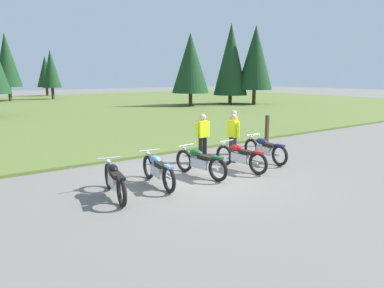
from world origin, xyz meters
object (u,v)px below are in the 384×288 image
(motorcycle_red, at_px, (240,156))
(rider_near_row_end, at_px, (203,135))
(motorcycle_navy, at_px, (265,149))
(motorcycle_british_green, at_px, (200,162))
(rider_in_hivis_vest, at_px, (234,130))
(rider_checking_bike, at_px, (233,135))
(motorcycle_sky_blue, at_px, (158,170))
(motorcycle_black, at_px, (115,180))
(trail_marker_post, at_px, (267,131))

(motorcycle_red, distance_m, rider_near_row_end, 1.61)
(motorcycle_navy, distance_m, rider_near_row_end, 2.22)
(motorcycle_british_green, xyz_separation_m, rider_in_hivis_vest, (2.79, 1.66, 0.51))
(rider_in_hivis_vest, distance_m, rider_checking_bike, 1.22)
(rider_in_hivis_vest, bearing_deg, rider_near_row_end, -168.56)
(motorcycle_sky_blue, distance_m, rider_near_row_end, 2.90)
(rider_in_hivis_vest, relative_size, rider_near_row_end, 1.00)
(motorcycle_black, height_order, motorcycle_red, same)
(rider_in_hivis_vest, distance_m, trail_marker_post, 2.26)
(motorcycle_sky_blue, bearing_deg, motorcycle_british_green, 1.23)
(motorcycle_sky_blue, bearing_deg, motorcycle_navy, 2.91)
(motorcycle_navy, bearing_deg, motorcycle_british_green, -176.26)
(motorcycle_red, bearing_deg, motorcycle_black, -178.80)
(motorcycle_sky_blue, xyz_separation_m, rider_checking_bike, (3.40, 0.79, 0.51))
(motorcycle_black, relative_size, motorcycle_red, 0.99)
(motorcycle_sky_blue, bearing_deg, trail_marker_post, 17.80)
(trail_marker_post, bearing_deg, rider_checking_bike, -157.26)
(trail_marker_post, bearing_deg, motorcycle_navy, -138.34)
(motorcycle_black, distance_m, motorcycle_british_green, 2.78)
(rider_in_hivis_vest, xyz_separation_m, rider_checking_bike, (-0.83, -0.90, 0.00))
(motorcycle_black, xyz_separation_m, motorcycle_red, (4.23, 0.09, 0.00))
(rider_checking_bike, xyz_separation_m, rider_near_row_end, (-0.88, 0.55, 0.00))
(motorcycle_sky_blue, height_order, motorcycle_navy, same)
(motorcycle_black, distance_m, motorcycle_red, 4.23)
(motorcycle_british_green, height_order, motorcycle_red, same)
(motorcycle_black, bearing_deg, rider_checking_bike, 12.07)
(motorcycle_black, bearing_deg, motorcycle_navy, 4.42)
(rider_near_row_end, bearing_deg, motorcycle_sky_blue, -151.83)
(motorcycle_black, bearing_deg, motorcycle_sky_blue, 9.28)
(motorcycle_sky_blue, relative_size, rider_near_row_end, 1.26)
(rider_in_hivis_vest, bearing_deg, motorcycle_black, -161.02)
(motorcycle_black, distance_m, rider_in_hivis_vest, 5.90)
(motorcycle_sky_blue, bearing_deg, rider_in_hivis_vest, 21.84)
(motorcycle_red, relative_size, trail_marker_post, 1.60)
(rider_checking_bike, height_order, trail_marker_post, rider_checking_bike)
(motorcycle_black, bearing_deg, motorcycle_red, 1.20)
(motorcycle_red, xyz_separation_m, rider_checking_bike, (0.51, 0.92, 0.51))
(motorcycle_british_green, distance_m, rider_in_hivis_vest, 3.29)
(rider_near_row_end, bearing_deg, motorcycle_navy, -31.43)
(motorcycle_sky_blue, bearing_deg, rider_checking_bike, 13.15)
(motorcycle_navy, height_order, rider_checking_bike, rider_checking_bike)
(motorcycle_black, xyz_separation_m, rider_in_hivis_vest, (5.56, 1.91, 0.51))
(motorcycle_british_green, bearing_deg, motorcycle_navy, 3.74)
(motorcycle_red, xyz_separation_m, motorcycle_navy, (1.47, 0.35, 0.00))
(motorcycle_british_green, bearing_deg, rider_checking_bike, 21.28)
(motorcycle_red, bearing_deg, rider_near_row_end, 104.24)
(motorcycle_british_green, height_order, rider_checking_bike, rider_checking_bike)
(trail_marker_post, bearing_deg, rider_in_hivis_vest, -170.43)
(motorcycle_sky_blue, bearing_deg, rider_near_row_end, 28.17)
(motorcycle_british_green, relative_size, motorcycle_red, 1.00)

